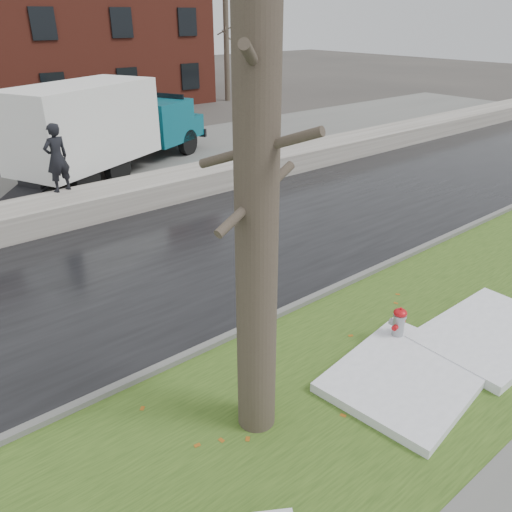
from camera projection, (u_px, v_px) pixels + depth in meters
ground at (298, 348)px, 9.03m from camera, size 120.00×120.00×0.00m
verge at (351, 383)px, 8.15m from camera, size 60.00×4.50×0.04m
road at (171, 261)px, 12.16m from camera, size 60.00×7.00×0.03m
parking_lot at (51, 180)px, 18.09m from camera, size 60.00×9.00×0.03m
curb at (263, 321)px, 9.70m from camera, size 60.00×0.15×0.14m
snowbank at (99, 202)px, 14.93m from camera, size 60.00×1.60×0.75m
bg_tree_right at (227, 49)px, 33.39m from camera, size 1.40×1.62×6.50m
fire_hydrant at (398, 324)px, 8.98m from camera, size 0.36×0.32×0.73m
tree at (257, 203)px, 5.90m from camera, size 1.39×1.63×6.74m
box_truck at (105, 126)px, 18.05m from camera, size 9.89×5.77×3.39m
worker at (57, 158)px, 14.30m from camera, size 0.80×0.62×1.97m
snow_patch_near at (407, 376)px, 8.15m from camera, size 2.85×2.33×0.16m
snow_patch_side at (491, 334)px, 9.21m from camera, size 2.81×1.81×0.18m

